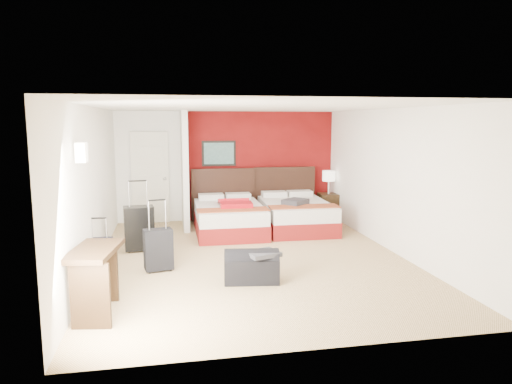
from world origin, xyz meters
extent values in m
plane|color=tan|center=(0.00, 0.00, 0.00)|extent=(6.50, 6.50, 0.00)
cube|color=white|center=(0.00, 3.25, 1.25)|extent=(5.00, 0.04, 2.50)
cube|color=white|center=(-2.50, 0.00, 1.25)|extent=(0.04, 6.50, 2.50)
cube|color=black|center=(-0.20, 3.19, 1.55)|extent=(0.78, 0.03, 0.58)
cube|color=white|center=(-2.38, -1.50, 1.90)|extent=(0.12, 0.20, 0.24)
cube|color=maroon|center=(0.75, 3.23, 1.25)|extent=(3.50, 0.04, 2.50)
cube|color=silver|center=(-1.00, 2.61, 1.25)|extent=(0.12, 1.20, 2.50)
cube|color=silver|center=(-1.75, 3.20, 1.02)|extent=(0.82, 0.06, 2.05)
cube|color=white|center=(-0.14, 1.87, 0.29)|extent=(1.37, 1.95, 0.58)
cube|color=white|center=(1.29, 1.93, 0.29)|extent=(1.42, 1.99, 0.59)
cube|color=#A70E17|center=(-0.04, 1.77, 0.64)|extent=(0.66, 0.89, 0.11)
cube|color=#3A393E|center=(1.19, 1.63, 0.64)|extent=(0.61, 0.60, 0.11)
cube|color=#332111|center=(2.31, 2.78, 0.30)|extent=(0.46, 0.46, 0.61)
cylinder|color=white|center=(2.31, 2.78, 0.88)|extent=(0.39, 0.39, 0.53)
cube|color=black|center=(-1.88, 0.83, 0.38)|extent=(0.55, 0.38, 0.77)
cube|color=black|center=(-1.53, -0.38, 0.31)|extent=(0.46, 0.34, 0.62)
cube|color=black|center=(-2.39, -0.31, 0.25)|extent=(0.37, 0.23, 0.50)
cube|color=black|center=(-0.22, -1.14, 0.20)|extent=(0.82, 0.51, 0.39)
cube|color=#37383D|center=(-0.07, -1.19, 0.42)|extent=(0.53, 0.49, 0.06)
cube|color=black|center=(-2.23, -1.91, 0.40)|extent=(0.63, 1.03, 0.81)
camera|label=1|loc=(-1.35, -7.47, 2.27)|focal=32.81mm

